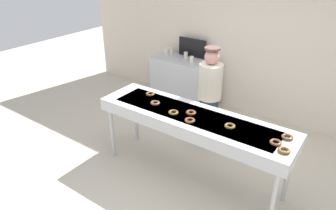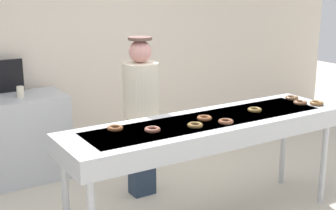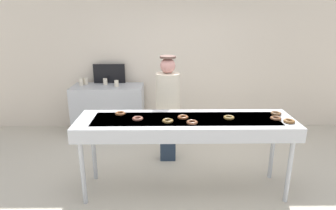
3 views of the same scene
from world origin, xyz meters
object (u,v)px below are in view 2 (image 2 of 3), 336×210
(chocolate_donut_4, at_px, (300,103))
(chocolate_donut_5, at_px, (317,103))
(chocolate_donut_1, at_px, (115,128))
(chocolate_donut_7, at_px, (204,118))
(chocolate_donut_8, at_px, (226,122))
(paper_cup_1, at_px, (20,92))
(chocolate_donut_0, at_px, (195,125))
(chocolate_donut_3, at_px, (255,110))
(chocolate_donut_2, at_px, (292,98))
(prep_counter, at_px, (6,140))
(worker_baker, at_px, (141,106))
(fryer_conveyor, at_px, (208,129))
(chocolate_donut_6, at_px, (152,130))

(chocolate_donut_4, distance_m, chocolate_donut_5, 0.16)
(chocolate_donut_1, xyz_separation_m, chocolate_donut_7, (0.79, -0.15, 0.00))
(chocolate_donut_8, height_order, paper_cup_1, paper_cup_1)
(chocolate_donut_1, relative_size, paper_cup_1, 1.11)
(paper_cup_1, bearing_deg, chocolate_donut_0, -64.94)
(chocolate_donut_7, relative_size, chocolate_donut_8, 1.00)
(chocolate_donut_3, bearing_deg, chocolate_donut_8, -161.23)
(chocolate_donut_2, distance_m, prep_counter, 3.09)
(chocolate_donut_5, distance_m, worker_baker, 1.73)
(chocolate_donut_2, distance_m, worker_baker, 1.54)
(chocolate_donut_4, distance_m, paper_cup_1, 2.92)
(fryer_conveyor, distance_m, chocolate_donut_0, 0.27)
(worker_baker, bearing_deg, chocolate_donut_0, 102.05)
(chocolate_donut_2, relative_size, chocolate_donut_5, 1.00)
(chocolate_donut_8, distance_m, worker_baker, 1.06)
(chocolate_donut_5, height_order, chocolate_donut_8, same)
(worker_baker, bearing_deg, chocolate_donut_3, 143.17)
(chocolate_donut_7, xyz_separation_m, chocolate_donut_8, (0.09, -0.18, 0.00))
(chocolate_donut_4, bearing_deg, paper_cup_1, 139.69)
(chocolate_donut_1, relative_size, chocolate_donut_7, 1.00)
(chocolate_donut_4, xyz_separation_m, prep_counter, (-2.41, 1.95, -0.53))
(fryer_conveyor, bearing_deg, worker_baker, 103.72)
(chocolate_donut_4, height_order, chocolate_donut_7, same)
(chocolate_donut_1, xyz_separation_m, chocolate_donut_2, (1.98, -0.02, 0.00))
(paper_cup_1, bearing_deg, chocolate_donut_7, -58.91)
(chocolate_donut_1, bearing_deg, prep_counter, 105.94)
(chocolate_donut_4, relative_size, chocolate_donut_5, 1.00)
(fryer_conveyor, relative_size, chocolate_donut_7, 20.12)
(chocolate_donut_6, relative_size, chocolate_donut_7, 1.00)
(chocolate_donut_0, distance_m, paper_cup_1, 2.17)
(fryer_conveyor, relative_size, chocolate_donut_3, 20.12)
(chocolate_donut_5, xyz_separation_m, chocolate_donut_7, (-1.24, 0.15, 0.00))
(chocolate_donut_1, height_order, chocolate_donut_2, same)
(chocolate_donut_3, relative_size, chocolate_donut_6, 1.00)
(chocolate_donut_5, bearing_deg, chocolate_donut_8, -178.65)
(fryer_conveyor, xyz_separation_m, prep_counter, (-1.32, 1.90, -0.43))
(fryer_conveyor, height_order, chocolate_donut_0, chocolate_donut_0)
(chocolate_donut_1, distance_m, chocolate_donut_8, 0.94)
(chocolate_donut_3, distance_m, chocolate_donut_8, 0.49)
(chocolate_donut_3, xyz_separation_m, chocolate_donut_5, (0.68, -0.13, 0.00))
(chocolate_donut_1, relative_size, chocolate_donut_3, 1.00)
(chocolate_donut_0, relative_size, chocolate_donut_4, 1.00)
(worker_baker, relative_size, prep_counter, 1.25)
(chocolate_donut_7, bearing_deg, chocolate_donut_3, -2.31)
(chocolate_donut_2, xyz_separation_m, chocolate_donut_4, (-0.07, -0.18, 0.00))
(paper_cup_1, bearing_deg, chocolate_donut_1, -79.34)
(chocolate_donut_0, height_order, prep_counter, chocolate_donut_0)
(fryer_conveyor, distance_m, chocolate_donut_8, 0.21)
(chocolate_donut_6, bearing_deg, worker_baker, 67.08)
(paper_cup_1, bearing_deg, prep_counter, 162.14)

